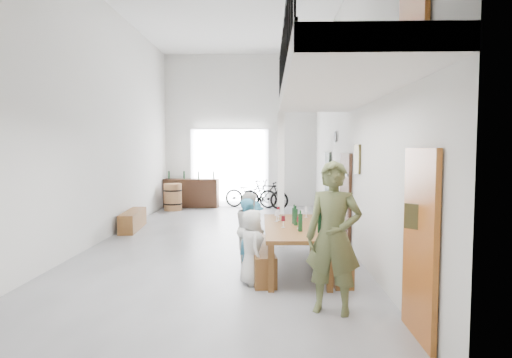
{
  "coord_description": "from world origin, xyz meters",
  "views": [
    {
      "loc": [
        1.05,
        -9.57,
        2.09
      ],
      "look_at": [
        0.77,
        -0.5,
        1.45
      ],
      "focal_mm": 30.0,
      "sensor_mm": 36.0,
      "label": 1
    }
  ],
  "objects_px": {
    "oak_barrel": "(173,197)",
    "side_bench": "(133,220)",
    "bicycle_near": "(251,194)",
    "serving_counter": "(191,193)",
    "host_standing": "(333,237)",
    "bench_inner": "(260,257)",
    "tasting_table": "(295,230)"
  },
  "relations": [
    {
      "from": "bench_inner",
      "to": "serving_counter",
      "type": "height_order",
      "value": "serving_counter"
    },
    {
      "from": "host_standing",
      "to": "bicycle_near",
      "type": "bearing_deg",
      "value": 117.46
    },
    {
      "from": "oak_barrel",
      "to": "host_standing",
      "type": "relative_size",
      "value": 0.47
    },
    {
      "from": "side_bench",
      "to": "serving_counter",
      "type": "xyz_separation_m",
      "value": [
        0.75,
        4.3,
        0.27
      ]
    },
    {
      "from": "tasting_table",
      "to": "bicycle_near",
      "type": "bearing_deg",
      "value": 96.57
    },
    {
      "from": "host_standing",
      "to": "oak_barrel",
      "type": "bearing_deg",
      "value": 133.4
    },
    {
      "from": "serving_counter",
      "to": "bench_inner",
      "type": "bearing_deg",
      "value": -69.41
    },
    {
      "from": "serving_counter",
      "to": "side_bench",
      "type": "bearing_deg",
      "value": -97.54
    },
    {
      "from": "serving_counter",
      "to": "host_standing",
      "type": "xyz_separation_m",
      "value": [
        3.62,
        -9.84,
        0.46
      ]
    },
    {
      "from": "oak_barrel",
      "to": "host_standing",
      "type": "height_order",
      "value": "host_standing"
    },
    {
      "from": "serving_counter",
      "to": "oak_barrel",
      "type": "bearing_deg",
      "value": -118.17
    },
    {
      "from": "bench_inner",
      "to": "oak_barrel",
      "type": "bearing_deg",
      "value": 106.72
    },
    {
      "from": "tasting_table",
      "to": "bench_inner",
      "type": "xyz_separation_m",
      "value": [
        -0.6,
        -0.01,
        -0.47
      ]
    },
    {
      "from": "oak_barrel",
      "to": "host_standing",
      "type": "bearing_deg",
      "value": -65.53
    },
    {
      "from": "bench_inner",
      "to": "serving_counter",
      "type": "relative_size",
      "value": 1.07
    },
    {
      "from": "bench_inner",
      "to": "bicycle_near",
      "type": "relative_size",
      "value": 1.09
    },
    {
      "from": "oak_barrel",
      "to": "side_bench",
      "type": "bearing_deg",
      "value": -94.33
    },
    {
      "from": "side_bench",
      "to": "host_standing",
      "type": "height_order",
      "value": "host_standing"
    },
    {
      "from": "serving_counter",
      "to": "bicycle_near",
      "type": "distance_m",
      "value": 2.15
    },
    {
      "from": "side_bench",
      "to": "oak_barrel",
      "type": "height_order",
      "value": "oak_barrel"
    },
    {
      "from": "bench_inner",
      "to": "side_bench",
      "type": "distance_m",
      "value": 5.03
    },
    {
      "from": "bench_inner",
      "to": "bicycle_near",
      "type": "bearing_deg",
      "value": 86.73
    },
    {
      "from": "tasting_table",
      "to": "serving_counter",
      "type": "xyz_separation_m",
      "value": [
        -3.24,
        8.0,
        -0.2
      ]
    },
    {
      "from": "bicycle_near",
      "to": "host_standing",
      "type": "bearing_deg",
      "value": -158.28
    },
    {
      "from": "bench_inner",
      "to": "side_bench",
      "type": "height_order",
      "value": "side_bench"
    },
    {
      "from": "tasting_table",
      "to": "side_bench",
      "type": "bearing_deg",
      "value": 135.92
    },
    {
      "from": "tasting_table",
      "to": "host_standing",
      "type": "bearing_deg",
      "value": -79.62
    },
    {
      "from": "bench_inner",
      "to": "tasting_table",
      "type": "bearing_deg",
      "value": -5.69
    },
    {
      "from": "tasting_table",
      "to": "serving_counter",
      "type": "height_order",
      "value": "serving_counter"
    },
    {
      "from": "side_bench",
      "to": "bicycle_near",
      "type": "bearing_deg",
      "value": 55.71
    },
    {
      "from": "side_bench",
      "to": "bicycle_near",
      "type": "relative_size",
      "value": 0.89
    },
    {
      "from": "tasting_table",
      "to": "bench_inner",
      "type": "height_order",
      "value": "tasting_table"
    }
  ]
}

